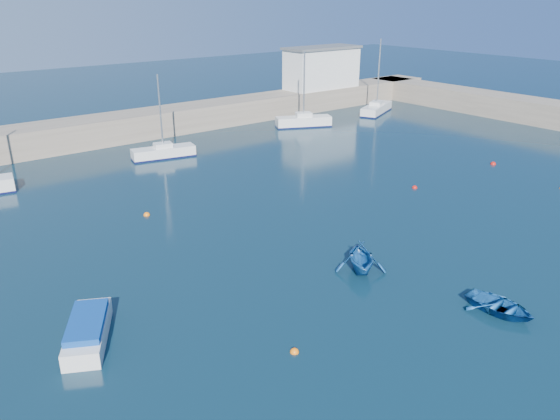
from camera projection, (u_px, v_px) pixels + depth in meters
ground at (531, 367)px, 22.29m from camera, size 220.00×220.00×0.00m
back_wall at (102, 130)px, 55.44m from camera, size 96.00×4.50×2.60m
right_arm at (474, 101)px, 70.46m from camera, size 4.50×32.00×2.60m
harbor_office at (322, 69)px, 71.26m from camera, size 10.00×4.00×5.00m
sailboat_6 at (164, 152)px, 50.51m from camera, size 5.97×2.76×7.63m
sailboat_7 at (303, 121)px, 62.42m from camera, size 6.43×4.29×8.38m
sailboat_8 at (376, 108)px, 69.56m from camera, size 7.18×4.74×9.14m
motorboat_1 at (88, 330)px, 23.83m from camera, size 3.45×4.64×1.09m
dinghy_center at (500, 306)px, 25.96m from camera, size 2.57×3.43×0.68m
dinghy_left at (361, 257)px, 29.71m from camera, size 4.17×4.25×1.70m
buoy_0 at (294, 352)px, 23.19m from camera, size 0.39×0.39×0.39m
buoy_1 at (415, 188)px, 42.81m from camera, size 0.42×0.42×0.42m
buoy_3 at (147, 215)px, 37.55m from camera, size 0.45×0.45×0.45m
buoy_4 at (493, 164)px, 48.76m from camera, size 0.50×0.50×0.50m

